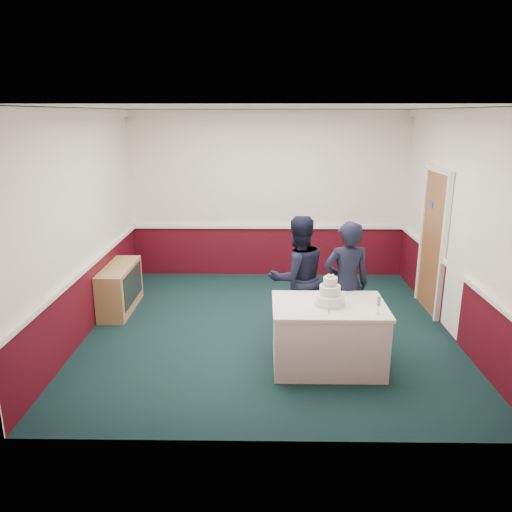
{
  "coord_description": "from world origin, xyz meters",
  "views": [
    {
      "loc": [
        -0.08,
        -6.48,
        2.93
      ],
      "look_at": [
        -0.18,
        -0.1,
        1.1
      ],
      "focal_mm": 35.0,
      "sensor_mm": 36.0,
      "label": 1
    }
  ],
  "objects_px": {
    "cake_table": "(328,335)",
    "person_man": "(298,278)",
    "champagne_flute": "(379,302)",
    "person_woman": "(346,285)",
    "cake_knife": "(329,311)",
    "sideboard": "(120,288)",
    "wedding_cake": "(330,295)"
  },
  "relations": [
    {
      "from": "wedding_cake",
      "to": "person_woman",
      "type": "height_order",
      "value": "person_woman"
    },
    {
      "from": "sideboard",
      "to": "wedding_cake",
      "type": "xyz_separation_m",
      "value": [
        2.97,
        -1.74,
        0.55
      ]
    },
    {
      "from": "cake_knife",
      "to": "person_woman",
      "type": "xyz_separation_m",
      "value": [
        0.31,
        0.77,
        0.04
      ]
    },
    {
      "from": "person_man",
      "to": "cake_knife",
      "type": "bearing_deg",
      "value": 86.68
    },
    {
      "from": "champagne_flute",
      "to": "cake_knife",
      "type": "bearing_deg",
      "value": 171.42
    },
    {
      "from": "cake_table",
      "to": "person_man",
      "type": "xyz_separation_m",
      "value": [
        -0.32,
        0.83,
        0.43
      ]
    },
    {
      "from": "cake_table",
      "to": "champagne_flute",
      "type": "height_order",
      "value": "champagne_flute"
    },
    {
      "from": "cake_table",
      "to": "person_man",
      "type": "bearing_deg",
      "value": 110.93
    },
    {
      "from": "cake_knife",
      "to": "sideboard",
      "type": "bearing_deg",
      "value": 151.63
    },
    {
      "from": "champagne_flute",
      "to": "person_woman",
      "type": "bearing_deg",
      "value": 104.14
    },
    {
      "from": "cake_table",
      "to": "wedding_cake",
      "type": "distance_m",
      "value": 0.5
    },
    {
      "from": "sideboard",
      "to": "cake_knife",
      "type": "relative_size",
      "value": 5.45
    },
    {
      "from": "person_man",
      "to": "champagne_flute",
      "type": "bearing_deg",
      "value": 107.46
    },
    {
      "from": "person_woman",
      "to": "sideboard",
      "type": "bearing_deg",
      "value": -28.33
    },
    {
      "from": "sideboard",
      "to": "wedding_cake",
      "type": "distance_m",
      "value": 3.48
    },
    {
      "from": "champagne_flute",
      "to": "person_woman",
      "type": "distance_m",
      "value": 0.89
    },
    {
      "from": "wedding_cake",
      "to": "champagne_flute",
      "type": "xyz_separation_m",
      "value": [
        0.5,
        -0.28,
        0.03
      ]
    },
    {
      "from": "cake_knife",
      "to": "person_man",
      "type": "relative_size",
      "value": 0.13
    },
    {
      "from": "wedding_cake",
      "to": "champagne_flute",
      "type": "relative_size",
      "value": 1.78
    },
    {
      "from": "cake_knife",
      "to": "champagne_flute",
      "type": "bearing_deg",
      "value": -3.46
    },
    {
      "from": "sideboard",
      "to": "person_woman",
      "type": "height_order",
      "value": "person_woman"
    },
    {
      "from": "cake_knife",
      "to": "cake_table",
      "type": "bearing_deg",
      "value": 86.59
    },
    {
      "from": "sideboard",
      "to": "person_woman",
      "type": "bearing_deg",
      "value": -19.76
    },
    {
      "from": "sideboard",
      "to": "person_man",
      "type": "xyz_separation_m",
      "value": [
        2.65,
        -0.91,
        0.48
      ]
    },
    {
      "from": "cake_table",
      "to": "person_woman",
      "type": "relative_size",
      "value": 0.8
    },
    {
      "from": "sideboard",
      "to": "wedding_cake",
      "type": "height_order",
      "value": "wedding_cake"
    },
    {
      "from": "wedding_cake",
      "to": "person_man",
      "type": "height_order",
      "value": "person_man"
    },
    {
      "from": "sideboard",
      "to": "cake_table",
      "type": "xyz_separation_m",
      "value": [
        2.97,
        -1.74,
        0.05
      ]
    },
    {
      "from": "champagne_flute",
      "to": "person_woman",
      "type": "relative_size",
      "value": 0.12
    },
    {
      "from": "cake_table",
      "to": "person_man",
      "type": "relative_size",
      "value": 0.79
    },
    {
      "from": "wedding_cake",
      "to": "cake_knife",
      "type": "xyz_separation_m",
      "value": [
        -0.03,
        -0.2,
        -0.11
      ]
    },
    {
      "from": "sideboard",
      "to": "champagne_flute",
      "type": "distance_m",
      "value": 4.05
    }
  ]
}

